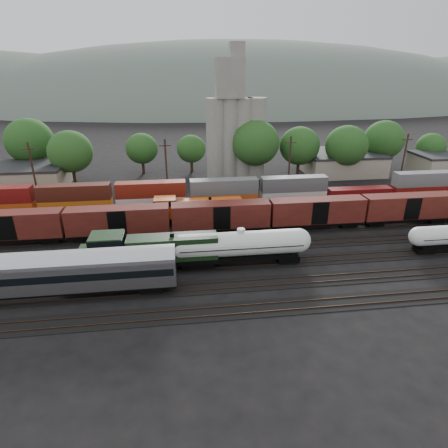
{
  "coord_description": "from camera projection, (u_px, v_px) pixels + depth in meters",
  "views": [
    {
      "loc": [
        -9.87,
        -48.14,
        24.51
      ],
      "look_at": [
        -3.51,
        2.0,
        3.0
      ],
      "focal_mm": 30.0,
      "sensor_mm": 36.0,
      "label": 1
    }
  ],
  "objects": [
    {
      "name": "ground",
      "position": [
        250.0,
        247.0,
        54.68
      ],
      "size": [
        600.0,
        600.0,
        0.0
      ],
      "primitive_type": "plane",
      "color": "black"
    },
    {
      "name": "tank_car_a",
      "position": [
        241.0,
        245.0,
        48.73
      ],
      "size": [
        18.77,
        3.36,
        4.92
      ],
      "color": "white",
      "rests_on": "ground"
    },
    {
      "name": "distant_hills",
      "position": [
        218.0,
        125.0,
        302.83
      ],
      "size": [
        860.0,
        286.0,
        130.0
      ],
      "color": "#59665B",
      "rests_on": "ground"
    },
    {
      "name": "utility_poles",
      "position": [
        229.0,
        168.0,
        72.33
      ],
      "size": [
        122.2,
        0.36,
        12.0
      ],
      "color": "black",
      "rests_on": "ground"
    },
    {
      "name": "green_locomotive",
      "position": [
        146.0,
        251.0,
        47.35
      ],
      "size": [
        19.0,
        3.35,
        5.03
      ],
      "color": "black",
      "rests_on": "ground"
    },
    {
      "name": "passenger_coach",
      "position": [
        64.0,
        271.0,
        41.55
      ],
      "size": [
        24.69,
        3.04,
        5.61
      ],
      "color": "silver",
      "rests_on": "ground"
    },
    {
      "name": "tracks",
      "position": [
        250.0,
        247.0,
        54.66
      ],
      "size": [
        180.0,
        33.2,
        0.2
      ],
      "color": "black",
      "rests_on": "ground"
    },
    {
      "name": "container_wall",
      "position": [
        184.0,
        198.0,
        66.22
      ],
      "size": [
        164.68,
        2.6,
        5.8
      ],
      "color": "black",
      "rests_on": "ground"
    },
    {
      "name": "orange_locomotive",
      "position": [
        192.0,
        209.0,
        61.92
      ],
      "size": [
        17.56,
        2.93,
        4.39
      ],
      "color": "black",
      "rests_on": "ground"
    },
    {
      "name": "industrial_sheds",
      "position": [
        249.0,
        168.0,
        86.63
      ],
      "size": [
        119.38,
        17.26,
        5.1
      ],
      "color": "#9E937F",
      "rests_on": "ground"
    },
    {
      "name": "grain_silo",
      "position": [
        235.0,
        129.0,
        83.52
      ],
      "size": [
        13.4,
        5.0,
        29.0
      ],
      "color": "gray",
      "rests_on": "ground"
    },
    {
      "name": "tree_band",
      "position": [
        195.0,
        147.0,
        84.57
      ],
      "size": [
        165.63,
        21.25,
        13.65
      ],
      "color": "black",
      "rests_on": "ground"
    },
    {
      "name": "boxcar_string",
      "position": [
        221.0,
        216.0,
        57.6
      ],
      "size": [
        138.2,
        2.9,
        4.2
      ],
      "color": "black",
      "rests_on": "ground"
    }
  ]
}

